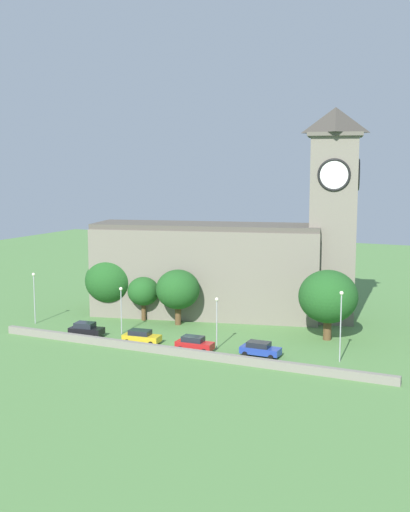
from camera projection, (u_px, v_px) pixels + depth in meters
The scene contains 15 objects.
ground_plane at pixel (238, 322), 89.83m from camera, with size 200.00×200.00×0.00m, color #517F42.
church at pixel (234, 257), 92.16m from camera, with size 38.12×16.65×29.11m.
quay_barrier at pixel (179, 352), 73.70m from camera, with size 48.76×0.70×0.92m, color gray.
car_black at pixel (86, 329), 81.92m from camera, with size 4.48×2.77×1.82m.
car_yellow at pixel (141, 337), 78.85m from camera, with size 4.74×2.53×1.64m.
car_red at pixel (194, 344), 75.51m from camera, with size 4.46×2.15×1.76m.
car_blue at pixel (260, 349), 73.49m from camera, with size 4.52×2.18×1.66m.
streetlamp_west_end at pixel (34, 290), 88.21m from camera, with size 0.44×0.44×7.01m.
streetlamp_west_mid at pixel (121, 302), 82.86m from camera, with size 0.44×0.44×6.07m.
streetlamp_central at pixel (217, 314), 75.98m from camera, with size 0.44×0.44×6.16m.
streetlamp_east_mid at pixel (341, 316), 70.80m from camera, with size 0.44×0.44×7.91m.
tree_riverside_west at pixel (143, 291), 90.22m from camera, with size 4.41×4.41×6.10m.
tree_riverside_east at pixel (178, 290), 87.62m from camera, with size 5.92×5.92×7.52m.
tree_by_tower at pixel (111, 281), 93.28m from camera, with size 7.31×7.31×8.35m.
tree_churchyard at pixel (328, 297), 79.88m from camera, with size 7.27×7.27×8.72m.
Camera 1 is at (32.75, -66.52, 21.34)m, focal length 45.74 mm.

